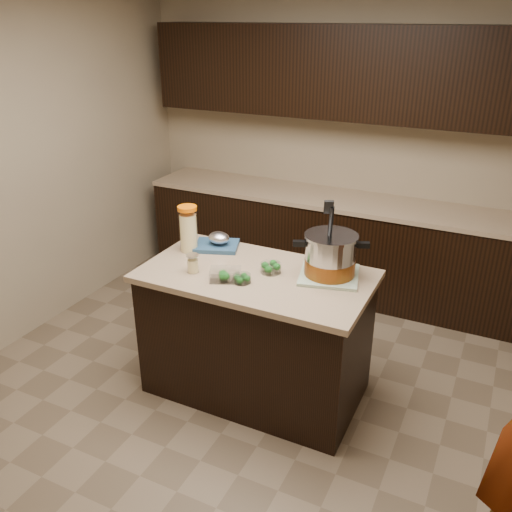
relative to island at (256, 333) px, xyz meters
The scene contains 12 objects.
ground_plane 0.45m from the island, ahead, with size 4.00×4.00×0.00m, color brown.
room_shell 1.26m from the island, ahead, with size 4.04×4.04×2.72m.
back_cabinets 1.81m from the island, 90.00° to the left, with size 3.60×0.63×2.33m.
island is the anchor object (origin of this frame).
dish_towel 0.65m from the island, 20.36° to the left, with size 0.36×0.36×0.02m, color #668E60.
stock_pot 0.74m from the island, 20.34° to the left, with size 0.45×0.43×0.47m.
lemonade_pitcher 0.84m from the island, 167.98° to the left, with size 0.17×0.17×0.32m.
mason_jar 0.64m from the island, 156.98° to the right, with size 0.08×0.08×0.13m.
broccoli_tub_left 0.49m from the island, 34.82° to the left, with size 0.16×0.16×0.06m.
broccoli_tub_right 0.50m from the island, 98.29° to the right, with size 0.13×0.13×0.05m.
broccoli_tub_rect 0.52m from the island, 128.96° to the right, with size 0.23×0.20×0.07m.
blue_tray 0.69m from the island, 149.62° to the left, with size 0.36×0.32×0.11m.
Camera 1 is at (1.35, -2.77, 2.41)m, focal length 38.00 mm.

